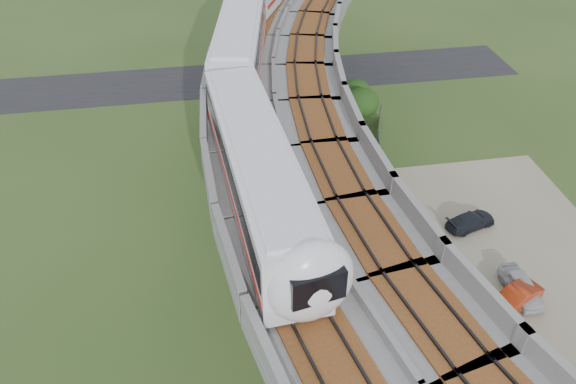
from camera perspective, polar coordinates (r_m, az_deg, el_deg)
name	(u,v)px	position (r m, az deg, el deg)	size (l,w,h in m)	color
ground	(286,279)	(37.26, -0.23, -8.86)	(160.00, 160.00, 0.00)	#324C1E
dirt_lot	(499,275)	(40.00, 20.68, -7.94)	(18.00, 26.00, 0.04)	gray
asphalt_road	(241,78)	(61.76, -4.81, 11.44)	(60.00, 8.00, 0.03)	#232326
viaduct	(352,160)	(32.08, 6.52, 3.28)	(19.58, 73.98, 11.40)	#99968E
metro_train	(286,4)	(45.25, -0.24, 18.56)	(21.15, 58.77, 3.64)	white
fence	(429,254)	(39.03, 14.12, -6.13)	(3.87, 38.73, 1.50)	#2D382D
tree_0	(357,91)	(55.31, 6.98, 10.11)	(2.74, 2.74, 2.97)	#382314
tree_1	(362,103)	(51.87, 7.51, 8.98)	(3.10, 3.10, 3.82)	#382314
tree_2	(368,156)	(44.40, 8.12, 3.65)	(2.64, 2.64, 3.65)	#382314
tree_3	(365,204)	(40.34, 7.79, -1.19)	(2.73, 2.73, 3.15)	#382314
tree_4	(383,240)	(37.79, 9.67, -4.85)	(3.07, 3.07, 3.14)	#382314
tree_5	(443,348)	(32.56, 15.49, -14.99)	(2.96, 2.96, 3.08)	#382314
car_white	(522,287)	(38.76, 22.64, -8.87)	(1.56, 3.89, 1.32)	silver
car_red	(515,298)	(37.90, 22.04, -9.97)	(1.38, 3.96, 1.30)	#9F2B0E
car_dark	(471,221)	(42.77, 18.07, -2.79)	(1.58, 3.88, 1.13)	black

